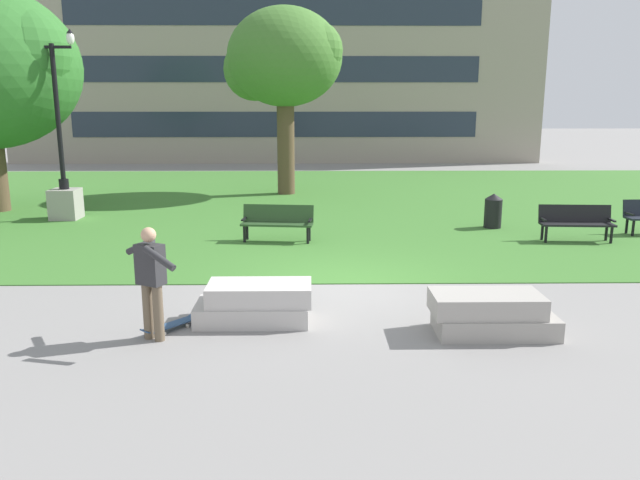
{
  "coord_description": "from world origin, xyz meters",
  "views": [
    {
      "loc": [
        -0.67,
        -11.62,
        3.48
      ],
      "look_at": [
        -0.51,
        -1.4,
        1.2
      ],
      "focal_mm": 35.0,
      "sensor_mm": 36.0,
      "label": 1
    }
  ],
  "objects_px": {
    "person_skateboarder": "(151,276)",
    "lamp_post_right": "(64,183)",
    "skateboard": "(172,325)",
    "park_bench_far_left": "(278,221)",
    "concrete_block_left": "(491,314)",
    "trash_bin": "(493,211)",
    "concrete_block_center": "(256,303)",
    "park_bench_near_left": "(576,221)"
  },
  "relations": [
    {
      "from": "concrete_block_left",
      "to": "skateboard",
      "type": "xyz_separation_m",
      "value": [
        -4.91,
        0.23,
        -0.22
      ]
    },
    {
      "from": "park_bench_far_left",
      "to": "lamp_post_right",
      "type": "height_order",
      "value": "lamp_post_right"
    },
    {
      "from": "skateboard",
      "to": "lamp_post_right",
      "type": "xyz_separation_m",
      "value": [
        -5.17,
        9.36,
        1.03
      ]
    },
    {
      "from": "trash_bin",
      "to": "person_skateboarder",
      "type": "bearing_deg",
      "value": -132.12
    },
    {
      "from": "skateboard",
      "to": "park_bench_far_left",
      "type": "relative_size",
      "value": 0.49
    },
    {
      "from": "person_skateboarder",
      "to": "lamp_post_right",
      "type": "height_order",
      "value": "lamp_post_right"
    },
    {
      "from": "park_bench_far_left",
      "to": "trash_bin",
      "type": "bearing_deg",
      "value": 14.92
    },
    {
      "from": "concrete_block_left",
      "to": "trash_bin",
      "type": "xyz_separation_m",
      "value": [
        2.35,
        8.06,
        0.2
      ]
    },
    {
      "from": "person_skateboarder",
      "to": "park_bench_near_left",
      "type": "xyz_separation_m",
      "value": [
        9.04,
        6.51,
        -0.44
      ]
    },
    {
      "from": "concrete_block_left",
      "to": "park_bench_far_left",
      "type": "distance_m",
      "value": 7.41
    },
    {
      "from": "skateboard",
      "to": "park_bench_near_left",
      "type": "xyz_separation_m",
      "value": [
        8.87,
        6.12,
        0.45
      ]
    },
    {
      "from": "lamp_post_right",
      "to": "trash_bin",
      "type": "height_order",
      "value": "lamp_post_right"
    },
    {
      "from": "park_bench_far_left",
      "to": "skateboard",
      "type": "bearing_deg",
      "value": -102.09
    },
    {
      "from": "park_bench_near_left",
      "to": "trash_bin",
      "type": "relative_size",
      "value": 1.91
    },
    {
      "from": "park_bench_near_left",
      "to": "trash_bin",
      "type": "distance_m",
      "value": 2.35
    },
    {
      "from": "park_bench_near_left",
      "to": "lamp_post_right",
      "type": "distance_m",
      "value": 14.42
    },
    {
      "from": "skateboard",
      "to": "park_bench_far_left",
      "type": "distance_m",
      "value": 6.41
    },
    {
      "from": "skateboard",
      "to": "lamp_post_right",
      "type": "distance_m",
      "value": 10.75
    },
    {
      "from": "park_bench_far_left",
      "to": "person_skateboarder",
      "type": "bearing_deg",
      "value": -102.8
    },
    {
      "from": "park_bench_far_left",
      "to": "concrete_block_left",
      "type": "bearing_deg",
      "value": -61.12
    },
    {
      "from": "park_bench_near_left",
      "to": "skateboard",
      "type": "bearing_deg",
      "value": -145.39
    },
    {
      "from": "concrete_block_center",
      "to": "concrete_block_left",
      "type": "xyz_separation_m",
      "value": [
        3.63,
        -0.59,
        0.0
      ]
    },
    {
      "from": "person_skateboarder",
      "to": "lamp_post_right",
      "type": "xyz_separation_m",
      "value": [
        -5.0,
        9.76,
        0.14
      ]
    },
    {
      "from": "park_bench_far_left",
      "to": "lamp_post_right",
      "type": "distance_m",
      "value": 7.24
    },
    {
      "from": "concrete_block_center",
      "to": "park_bench_near_left",
      "type": "height_order",
      "value": "park_bench_near_left"
    },
    {
      "from": "person_skateboarder",
      "to": "trash_bin",
      "type": "bearing_deg",
      "value": 47.88
    },
    {
      "from": "concrete_block_left",
      "to": "park_bench_far_left",
      "type": "bearing_deg",
      "value": 118.88
    },
    {
      "from": "park_bench_near_left",
      "to": "lamp_post_right",
      "type": "xyz_separation_m",
      "value": [
        -14.04,
        3.24,
        0.58
      ]
    },
    {
      "from": "person_skateboarder",
      "to": "trash_bin",
      "type": "distance_m",
      "value": 11.09
    },
    {
      "from": "concrete_block_center",
      "to": "person_skateboarder",
      "type": "relative_size",
      "value": 1.08
    },
    {
      "from": "concrete_block_center",
      "to": "concrete_block_left",
      "type": "height_order",
      "value": "same"
    },
    {
      "from": "concrete_block_left",
      "to": "trash_bin",
      "type": "distance_m",
      "value": 8.4
    },
    {
      "from": "person_skateboarder",
      "to": "skateboard",
      "type": "height_order",
      "value": "person_skateboarder"
    },
    {
      "from": "park_bench_near_left",
      "to": "trash_bin",
      "type": "bearing_deg",
      "value": 133.26
    },
    {
      "from": "lamp_post_right",
      "to": "trash_bin",
      "type": "relative_size",
      "value": 5.69
    },
    {
      "from": "skateboard",
      "to": "park_bench_far_left",
      "type": "xyz_separation_m",
      "value": [
        1.34,
        6.25,
        0.45
      ]
    },
    {
      "from": "skateboard",
      "to": "park_bench_far_left",
      "type": "bearing_deg",
      "value": 77.91
    },
    {
      "from": "concrete_block_center",
      "to": "lamp_post_right",
      "type": "xyz_separation_m",
      "value": [
        -6.45,
        9.01,
        0.81
      ]
    },
    {
      "from": "lamp_post_right",
      "to": "trash_bin",
      "type": "xyz_separation_m",
      "value": [
        12.43,
        -1.53,
        -0.61
      ]
    },
    {
      "from": "concrete_block_left",
      "to": "skateboard",
      "type": "relative_size",
      "value": 2.08
    },
    {
      "from": "concrete_block_left",
      "to": "person_skateboarder",
      "type": "bearing_deg",
      "value": -178.19
    },
    {
      "from": "concrete_block_center",
      "to": "trash_bin",
      "type": "xyz_separation_m",
      "value": [
        5.98,
        7.47,
        0.2
      ]
    }
  ]
}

